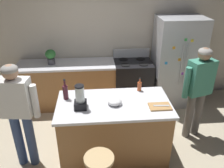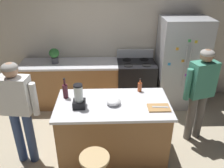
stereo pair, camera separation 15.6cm
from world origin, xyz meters
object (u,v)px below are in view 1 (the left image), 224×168
object	(u,v)px
bottle_wine	(65,92)
stove_range	(132,82)
bar_stool	(99,167)
bottle_cooking_sauce	(139,86)
refrigerator	(176,62)
potted_plant	(51,56)
cutting_board	(160,106)
chef_knife	(161,106)
mixing_bowl	(115,101)
kitchen_island	(114,129)
person_by_island_left	(18,108)
blender_appliance	(80,99)
person_by_sink_right	(199,86)

from	to	relation	value
bottle_wine	stove_range	bearing A→B (deg)	47.89
bar_stool	bottle_cooking_sauce	world-z (taller)	bottle_cooking_sauce
refrigerator	bottle_wine	bearing A→B (deg)	-147.89
potted_plant	cutting_board	size ratio (longest dim) A/B	1.00
refrigerator	chef_knife	world-z (taller)	refrigerator
mixing_bowl	kitchen_island	bearing A→B (deg)	104.89
bar_stool	chef_knife	bearing A→B (deg)	34.67
person_by_island_left	cutting_board	world-z (taller)	person_by_island_left
stove_range	kitchen_island	bearing A→B (deg)	-109.24
kitchen_island	cutting_board	size ratio (longest dim) A/B	5.40
person_by_island_left	refrigerator	bearing A→B (deg)	30.34
refrigerator	stove_range	xyz separation A→B (m)	(-0.89, 0.02, -0.43)
blender_appliance	chef_knife	bearing A→B (deg)	-3.72
potted_plant	kitchen_island	bearing A→B (deg)	-54.75
mixing_bowl	person_by_sink_right	bearing A→B (deg)	15.55
chef_knife	bottle_wine	bearing A→B (deg)	170.37
kitchen_island	refrigerator	world-z (taller)	refrigerator
refrigerator	stove_range	bearing A→B (deg)	178.42
bottle_cooking_sauce	mixing_bowl	size ratio (longest dim) A/B	1.06
bar_stool	blender_appliance	xyz separation A→B (m)	(-0.22, 0.69, 0.56)
potted_plant	bottle_wine	bearing A→B (deg)	-73.39
bottle_cooking_sauce	mixing_bowl	distance (m)	0.56
chef_knife	bottle_cooking_sauce	bearing A→B (deg)	118.06
blender_appliance	bottle_wine	size ratio (longest dim) A/B	1.10
bar_stool	blender_appliance	world-z (taller)	blender_appliance
kitchen_island	bottle_wine	size ratio (longest dim) A/B	5.13
person_by_sink_right	mixing_bowl	world-z (taller)	person_by_sink_right
person_by_island_left	mixing_bowl	size ratio (longest dim) A/B	7.88
person_by_island_left	chef_knife	world-z (taller)	person_by_island_left
bottle_wine	cutting_board	distance (m)	1.36
bar_stool	refrigerator	bearing A→B (deg)	53.78
person_by_island_left	chef_knife	bearing A→B (deg)	-2.00
kitchen_island	person_by_sink_right	distance (m)	1.52
potted_plant	cutting_board	world-z (taller)	potted_plant
blender_appliance	stove_range	bearing A→B (deg)	58.33
potted_plant	cutting_board	xyz separation A→B (m)	(1.72, -1.71, -0.16)
mixing_bowl	bottle_cooking_sauce	bearing A→B (deg)	41.46
mixing_bowl	potted_plant	bearing A→B (deg)	124.87
person_by_sink_right	stove_range	bearing A→B (deg)	126.25
person_by_island_left	person_by_sink_right	distance (m)	2.73
cutting_board	chef_knife	size ratio (longest dim) A/B	1.36
mixing_bowl	bar_stool	bearing A→B (deg)	-108.87
refrigerator	cutting_board	world-z (taller)	refrigerator
refrigerator	potted_plant	size ratio (longest dim) A/B	6.08
refrigerator	person_by_sink_right	bearing A→B (deg)	-91.45
kitchen_island	bottle_cooking_sauce	xyz separation A→B (m)	(0.43, 0.34, 0.54)
stove_range	bottle_cooking_sauce	size ratio (longest dim) A/B	5.17
bottle_wine	bottle_cooking_sauce	xyz separation A→B (m)	(1.12, 0.16, -0.04)
refrigerator	mixing_bowl	xyz separation A→B (m)	(-1.41, -1.54, 0.07)
kitchen_island	bottle_wine	distance (m)	0.92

